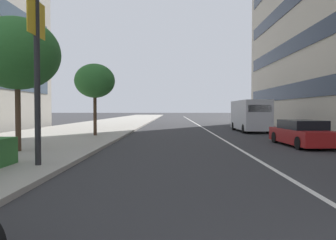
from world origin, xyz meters
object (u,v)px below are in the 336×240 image
car_lead_in_lane (302,134)px  street_tree_by_lamp_post (95,81)px  delivery_van_ahead (250,115)px  street_tree_near_plaza_corner (17,54)px

car_lead_in_lane → street_tree_by_lamp_post: street_tree_by_lamp_post is taller
delivery_van_ahead → street_tree_near_plaza_corner: size_ratio=1.12×
delivery_van_ahead → street_tree_near_plaza_corner: 19.37m
car_lead_in_lane → street_tree_near_plaza_corner: 13.85m
car_lead_in_lane → street_tree_by_lamp_post: bearing=65.5°
delivery_van_ahead → street_tree_by_lamp_post: (-5.99, 11.74, 2.35)m
street_tree_near_plaza_corner → street_tree_by_lamp_post: 8.27m
car_lead_in_lane → street_tree_near_plaza_corner: street_tree_near_plaza_corner is taller
street_tree_near_plaza_corner → delivery_van_ahead: bearing=-42.4°
street_tree_by_lamp_post → street_tree_near_plaza_corner: bearing=171.7°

